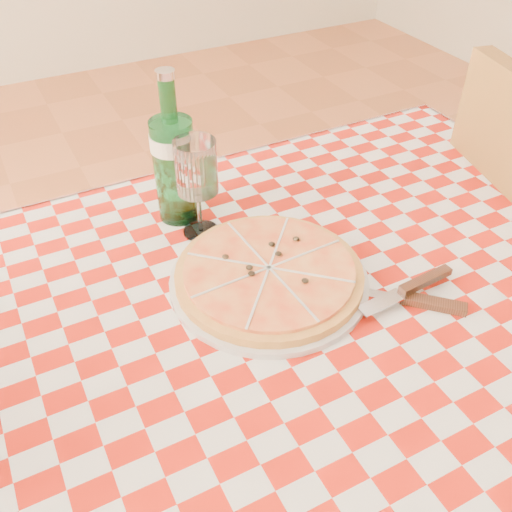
{
  "coord_description": "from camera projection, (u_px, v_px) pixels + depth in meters",
  "views": [
    {
      "loc": [
        -0.32,
        -0.53,
        1.37
      ],
      "look_at": [
        -0.02,
        0.06,
        0.82
      ],
      "focal_mm": 40.0,
      "sensor_mm": 36.0,
      "label": 1
    }
  ],
  "objects": [
    {
      "name": "tablecloth",
      "position": [
        286.0,
        307.0,
        0.87
      ],
      "size": [
        1.3,
        0.9,
        0.01
      ],
      "primitive_type": "cube",
      "color": "#951309",
      "rests_on": "dining_table"
    },
    {
      "name": "cutlery",
      "position": [
        401.0,
        294.0,
        0.86
      ],
      "size": [
        0.29,
        0.27,
        0.03
      ],
      "primitive_type": null,
      "rotation": [
        0.0,
        0.0,
        -0.28
      ],
      "color": "silver",
      "rests_on": "tablecloth"
    },
    {
      "name": "dining_table",
      "position": [
        284.0,
        348.0,
        0.93
      ],
      "size": [
        1.2,
        0.8,
        0.75
      ],
      "color": "brown",
      "rests_on": "ground"
    },
    {
      "name": "pizza_plate",
      "position": [
        269.0,
        274.0,
        0.89
      ],
      "size": [
        0.33,
        0.33,
        0.04
      ],
      "primitive_type": null,
      "rotation": [
        0.0,
        0.0,
        0.05
      ],
      "color": "#CE8C44",
      "rests_on": "tablecloth"
    },
    {
      "name": "water_bottle",
      "position": [
        173.0,
        149.0,
        0.96
      ],
      "size": [
        0.1,
        0.1,
        0.27
      ],
      "primitive_type": null,
      "rotation": [
        0.0,
        0.0,
        -0.34
      ],
      "color": "#19662D",
      "rests_on": "tablecloth"
    },
    {
      "name": "wine_glass",
      "position": [
        198.0,
        189.0,
        0.95
      ],
      "size": [
        0.09,
        0.09,
        0.18
      ],
      "primitive_type": null,
      "rotation": [
        0.0,
        0.0,
        -0.36
      ],
      "color": "white",
      "rests_on": "tablecloth"
    }
  ]
}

